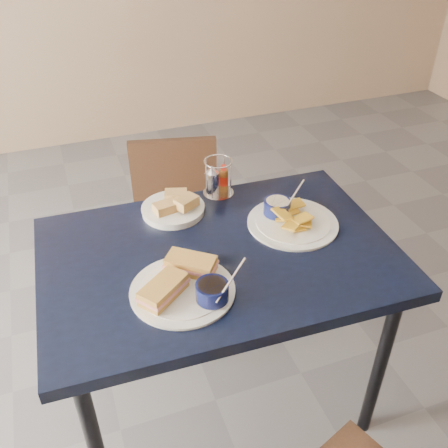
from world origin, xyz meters
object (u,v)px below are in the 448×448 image
object	(u,v)px
chair_far	(174,218)
bread_basket	(174,208)
sandwich_plate	(186,284)
plantain_plate	(288,217)
condiment_caddy	(217,180)
dining_table	(219,271)

from	to	relation	value
chair_far	bread_basket	xyz separation A→B (m)	(-0.09, -0.39, 0.32)
chair_far	sandwich_plate	distance (m)	0.85
plantain_plate	bread_basket	world-z (taller)	plantain_plate
bread_basket	plantain_plate	bearing A→B (deg)	-27.97
condiment_caddy	plantain_plate	bearing A→B (deg)	-56.56
plantain_plate	bread_basket	size ratio (longest dim) A/B	1.42
dining_table	chair_far	xyz separation A→B (m)	(0.01, 0.64, -0.22)
plantain_plate	condiment_caddy	bearing A→B (deg)	123.44
sandwich_plate	bread_basket	xyz separation A→B (m)	(0.07, 0.38, -0.00)
dining_table	condiment_caddy	distance (m)	0.36
plantain_plate	chair_far	bearing A→B (deg)	113.88
chair_far	condiment_caddy	xyz separation A→B (m)	(0.09, -0.33, 0.36)
plantain_plate	bread_basket	distance (m)	0.38
condiment_caddy	chair_far	bearing A→B (deg)	105.59
condiment_caddy	dining_table	bearing A→B (deg)	-108.21
plantain_plate	condiment_caddy	size ratio (longest dim) A/B	2.19
dining_table	bread_basket	xyz separation A→B (m)	(-0.07, 0.25, 0.10)
chair_far	plantain_plate	xyz separation A→B (m)	(0.25, -0.57, 0.32)
chair_far	plantain_plate	size ratio (longest dim) A/B	2.64
dining_table	plantain_plate	world-z (taller)	plantain_plate
plantain_plate	sandwich_plate	bearing A→B (deg)	-153.75
sandwich_plate	chair_far	bearing A→B (deg)	78.45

